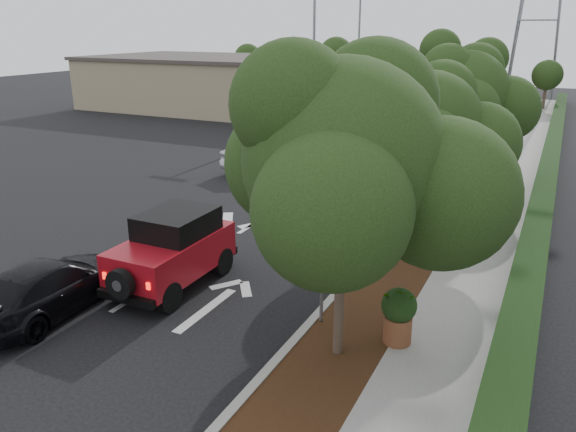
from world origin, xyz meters
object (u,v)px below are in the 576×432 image
Objects in this scene: speed_hump_sign at (322,254)px; red_jeep at (176,248)px; silver_suv_ahead at (382,178)px; black_suv_oncoming at (49,286)px.

red_jeep is at bearing -178.00° from speed_hump_sign.
silver_suv_ahead is at bearing 76.05° from red_jeep.
red_jeep reaches higher than silver_suv_ahead.
red_jeep is 0.72× the size of silver_suv_ahead.
speed_hump_sign is (1.81, -10.65, 1.04)m from silver_suv_ahead.
speed_hump_sign is at bearing -78.13° from silver_suv_ahead.
red_jeep is 0.88× the size of black_suv_oncoming.
speed_hump_sign is at bearing -6.03° from red_jeep.
black_suv_oncoming is (-4.32, -12.78, -0.11)m from silver_suv_ahead.
red_jeep is 3.17m from black_suv_oncoming.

